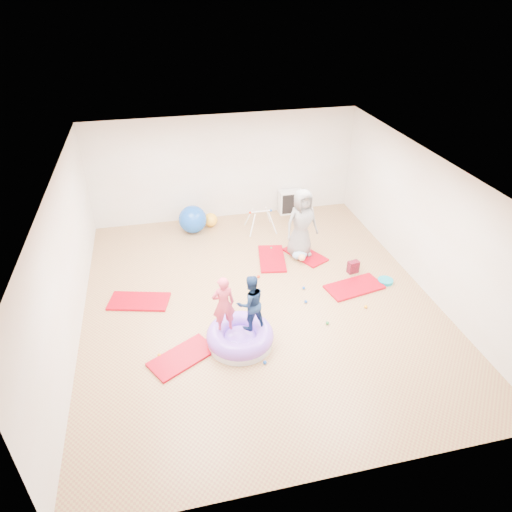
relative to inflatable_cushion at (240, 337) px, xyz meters
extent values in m
cube|color=#A58D53|center=(0.63, 1.16, -0.15)|extent=(7.00, 8.00, 0.01)
cube|color=white|center=(0.63, 1.16, 2.65)|extent=(7.00, 8.00, 0.01)
cube|color=beige|center=(0.63, 5.16, 1.25)|extent=(7.00, 0.01, 2.80)
cube|color=beige|center=(0.63, -2.84, 1.25)|extent=(7.00, 0.01, 2.80)
cube|color=beige|center=(-2.87, 1.16, 1.25)|extent=(0.01, 8.00, 2.80)
cube|color=beige|center=(4.13, 1.16, 1.25)|extent=(0.01, 8.00, 2.80)
cube|color=#BB000C|center=(-1.06, -0.15, -0.13)|extent=(1.28, 1.07, 0.05)
cube|color=#BB000C|center=(-1.79, 1.66, -0.12)|extent=(1.32, 0.89, 0.05)
cube|color=#BB000C|center=(1.29, 2.65, -0.13)|extent=(0.78, 1.25, 0.05)
cube|color=#BB000C|center=(2.72, 1.14, -0.12)|extent=(1.30, 0.83, 0.05)
cube|color=#BB000C|center=(2.11, 2.64, -0.13)|extent=(0.95, 1.19, 0.04)
cylinder|color=silver|center=(0.00, 0.00, -0.08)|extent=(1.18, 1.18, 0.13)
torus|color=#8652E1|center=(0.00, 0.00, 0.04)|extent=(1.22, 1.22, 0.32)
ellipsoid|color=#8652E1|center=(0.00, 0.00, -0.04)|extent=(0.65, 0.65, 0.29)
imported|color=#D43F57|center=(-0.26, 0.11, 0.76)|extent=(0.42, 0.30, 1.11)
imported|color=navy|center=(0.21, 0.06, 0.74)|extent=(0.60, 0.51, 1.08)
imported|color=slate|center=(1.98, 2.67, 0.72)|extent=(0.90, 0.68, 1.65)
ellipsoid|color=#88AED0|center=(1.91, 2.48, 0.00)|extent=(0.36, 0.23, 0.20)
sphere|color=#F1B182|center=(1.91, 2.31, 0.02)|extent=(0.17, 0.17, 0.17)
sphere|color=red|center=(0.00, -0.54, -0.12)|extent=(0.07, 0.07, 0.07)
sphere|color=orange|center=(-1.45, -0.03, -0.12)|extent=(0.07, 0.07, 0.07)
sphere|color=red|center=(3.02, 1.87, -0.12)|extent=(0.07, 0.07, 0.07)
sphere|color=#1249B3|center=(1.65, 1.34, -0.12)|extent=(0.07, 0.07, 0.07)
sphere|color=#1249B3|center=(0.31, -0.61, -0.12)|extent=(0.07, 0.07, 0.07)
sphere|color=#26893F|center=(1.74, 0.14, -0.12)|extent=(0.07, 0.07, 0.07)
sphere|color=#1249B3|center=(1.54, 0.87, -0.12)|extent=(0.07, 0.07, 0.07)
sphere|color=#26893F|center=(1.38, 3.09, -0.12)|extent=(0.07, 0.07, 0.07)
sphere|color=red|center=(0.80, 1.97, -0.12)|extent=(0.07, 0.07, 0.07)
sphere|color=orange|center=(2.67, 0.44, -0.12)|extent=(0.07, 0.07, 0.07)
sphere|color=#1249B3|center=(-0.37, 4.43, 0.21)|extent=(0.72, 0.72, 0.72)
sphere|color=yellow|center=(0.12, 4.64, 0.03)|extent=(0.37, 0.37, 0.37)
cylinder|color=white|center=(1.09, 3.87, 0.15)|extent=(0.21, 0.22, 0.56)
cylinder|color=white|center=(1.09, 4.35, 0.15)|extent=(0.21, 0.22, 0.56)
cylinder|color=white|center=(1.62, 3.87, 0.15)|extent=(0.21, 0.22, 0.56)
cylinder|color=white|center=(1.62, 4.35, 0.15)|extent=(0.21, 0.22, 0.56)
cylinder|color=white|center=(1.35, 4.11, 0.40)|extent=(0.55, 0.03, 0.03)
sphere|color=red|center=(1.08, 4.11, 0.40)|extent=(0.07, 0.07, 0.07)
sphere|color=#1249B3|center=(1.63, 4.11, 0.40)|extent=(0.07, 0.07, 0.07)
cube|color=white|center=(2.42, 4.96, 0.18)|extent=(0.65, 0.32, 0.65)
cube|color=black|center=(2.42, 4.81, 0.18)|extent=(0.56, 0.02, 0.56)
cube|color=white|center=(2.42, 4.92, 0.18)|extent=(0.02, 0.22, 0.57)
cube|color=white|center=(2.42, 4.92, 0.18)|extent=(0.57, 0.22, 0.02)
cylinder|color=#0C90A9|center=(3.47, 1.18, -0.11)|extent=(0.33, 0.33, 0.07)
cube|color=maroon|center=(2.93, 1.72, -0.01)|extent=(0.27, 0.19, 0.28)
cylinder|color=orange|center=(-0.57, -0.07, -0.13)|extent=(0.21, 0.21, 0.03)
camera|label=1|loc=(-1.11, -6.14, 5.58)|focal=32.00mm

